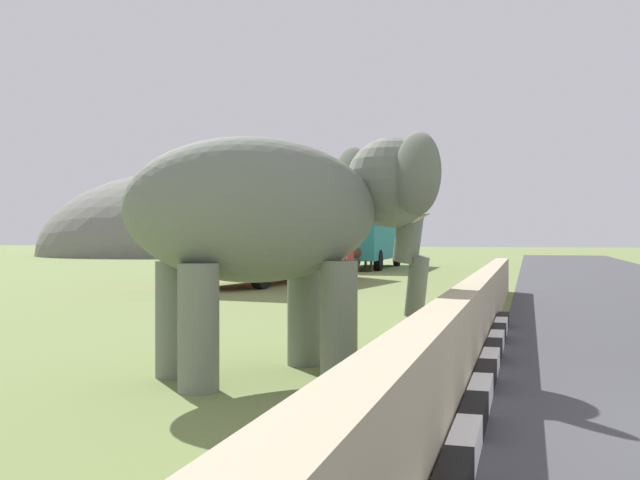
% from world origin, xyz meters
% --- Properties ---
extents(striped_curb, '(16.20, 0.20, 0.24)m').
position_xyz_m(striped_curb, '(-0.35, 3.38, 0.12)').
color(striped_curb, white).
rests_on(striped_curb, ground_plane).
extents(barrier_parapet, '(28.00, 0.36, 1.00)m').
position_xyz_m(barrier_parapet, '(2.00, 3.68, 0.50)').
color(barrier_parapet, tan).
rests_on(barrier_parapet, ground_plane).
extents(elephant, '(3.81, 3.86, 2.92)m').
position_xyz_m(elephant, '(2.00, 5.73, 1.91)').
color(elephant, slate).
rests_on(elephant, ground_plane).
extents(person_handler, '(0.47, 0.60, 1.66)m').
position_xyz_m(person_handler, '(3.55, 5.59, 0.93)').
color(person_handler, navy).
rests_on(person_handler, ground_plane).
extents(bus_red, '(9.72, 3.74, 3.50)m').
position_xyz_m(bus_red, '(18.17, 11.70, 2.08)').
color(bus_red, '#B21E1E').
rests_on(bus_red, ground_plane).
extents(bus_teal, '(9.18, 2.76, 3.50)m').
position_xyz_m(bus_teal, '(30.78, 11.07, 2.08)').
color(bus_teal, teal).
rests_on(bus_teal, ground_plane).
extents(cow_near, '(1.92, 1.03, 1.23)m').
position_xyz_m(cow_near, '(20.13, 11.21, 0.87)').
color(cow_near, '#473323').
rests_on(cow_near, ground_plane).
extents(cow_mid, '(1.77, 1.46, 1.23)m').
position_xyz_m(cow_mid, '(19.23, 9.68, 0.87)').
color(cow_mid, beige).
rests_on(cow_mid, ground_plane).
extents(cow_far, '(1.84, 1.31, 1.23)m').
position_xyz_m(cow_far, '(26.68, 10.36, 0.87)').
color(cow_far, '#473323').
rests_on(cow_far, ground_plane).
extents(hill_east, '(29.23, 23.39, 15.06)m').
position_xyz_m(hill_east, '(55.00, 33.98, 0.00)').
color(hill_east, slate).
rests_on(hill_east, ground_plane).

